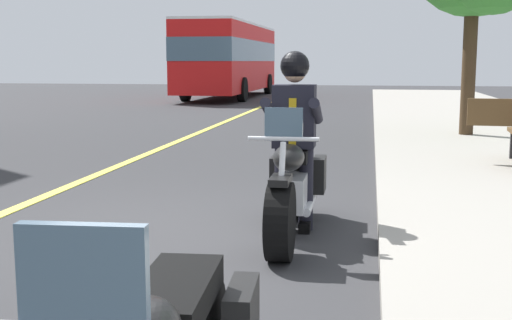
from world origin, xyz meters
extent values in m
plane|color=#333335|center=(0.00, 0.00, 0.00)|extent=(80.00, 80.00, 0.00)
cylinder|color=black|center=(0.64, 1.19, 0.33)|extent=(0.66, 0.21, 0.66)
cylinder|color=black|center=(-0.91, 1.18, 0.33)|extent=(0.66, 0.21, 0.66)
cube|color=silver|center=(-0.16, 1.18, 0.42)|extent=(0.56, 0.29, 0.32)
ellipsoid|color=black|center=(0.04, 1.18, 0.78)|extent=(0.56, 0.29, 0.24)
cube|color=black|center=(-0.51, 1.18, 0.74)|extent=(0.70, 0.29, 0.12)
cube|color=black|center=(-0.87, 1.40, 0.48)|extent=(0.40, 0.12, 0.36)
cube|color=black|center=(-0.86, 0.96, 0.48)|extent=(0.40, 0.12, 0.36)
cylinder|color=silver|center=(0.62, 1.19, 0.60)|extent=(0.35, 0.05, 0.76)
cylinder|color=silver|center=(0.46, 1.19, 1.00)|extent=(0.04, 0.60, 0.04)
cube|color=black|center=(0.64, 1.19, 0.68)|extent=(0.36, 0.16, 0.06)
cylinder|color=silver|center=(-0.47, 1.34, 0.26)|extent=(0.90, 0.09, 0.08)
cube|color=slate|center=(0.44, 1.19, 1.12)|extent=(0.04, 0.32, 0.28)
cylinder|color=black|center=(-0.42, 1.30, 0.42)|extent=(0.14, 0.14, 0.84)
cube|color=black|center=(-0.36, 1.30, 0.05)|extent=(0.26, 0.11, 0.10)
cylinder|color=black|center=(-0.41, 1.06, 0.42)|extent=(0.14, 0.14, 0.84)
cube|color=black|center=(-0.35, 1.06, 0.05)|extent=(0.26, 0.11, 0.10)
cube|color=black|center=(-0.41, 1.18, 1.12)|extent=(0.32, 0.40, 0.60)
cube|color=#B28C14|center=(-0.25, 1.18, 1.08)|extent=(0.02, 0.07, 0.44)
cylinder|color=black|center=(-0.24, 1.40, 1.18)|extent=(0.55, 0.11, 0.28)
cylinder|color=black|center=(-0.23, 0.96, 1.18)|extent=(0.55, 0.11, 0.28)
sphere|color=tan|center=(-0.41, 1.18, 1.55)|extent=(0.22, 0.22, 0.22)
sphere|color=black|center=(-0.41, 1.18, 1.60)|extent=(0.28, 0.28, 0.28)
cube|color=black|center=(3.51, 1.16, 0.74)|extent=(0.72, 0.33, 0.12)
cube|color=black|center=(3.18, 0.92, 0.48)|extent=(0.41, 0.15, 0.36)
cube|color=slate|center=(4.46, 1.23, 1.12)|extent=(0.06, 0.32, 0.28)
cube|color=red|center=(-23.77, -4.46, 1.77)|extent=(11.00, 2.50, 2.85)
cube|color=slate|center=(-23.77, -4.46, 2.10)|extent=(11.04, 2.52, 0.90)
cube|color=slate|center=(-29.27, -4.46, 2.00)|extent=(0.06, 2.40, 1.90)
cube|color=white|center=(-23.77, -4.46, 3.25)|extent=(11.00, 2.50, 0.10)
cylinder|color=black|center=(-27.37, -5.66, 0.50)|extent=(1.00, 0.30, 1.00)
cylinder|color=black|center=(-27.37, -3.26, 0.50)|extent=(1.00, 0.30, 1.00)
cylinder|color=black|center=(-20.57, -5.66, 0.50)|extent=(1.00, 0.30, 1.00)
cylinder|color=black|center=(-20.57, -3.26, 0.50)|extent=(1.00, 0.30, 1.00)
cube|color=black|center=(-4.74, 4.08, 0.36)|extent=(0.06, 0.06, 0.42)
cylinder|color=#42301E|center=(-8.16, 3.85, 1.48)|extent=(0.28, 0.28, 2.66)
camera|label=1|loc=(5.90, 1.90, 1.64)|focal=46.28mm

